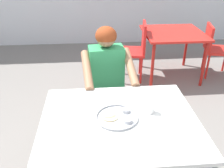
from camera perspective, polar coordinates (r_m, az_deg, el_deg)
name	(u,v)px	position (r m, az deg, el deg)	size (l,w,h in m)	color
table_foreground	(119,126)	(1.82, 1.72, -9.83)	(1.13, 0.92, 0.72)	white
thali_tray	(117,117)	(1.78, 1.25, -7.60)	(0.31, 0.31, 0.03)	#B7BABF
drinking_cup	(150,106)	(1.83, 8.83, -5.17)	(0.07, 0.07, 0.10)	white
chair_foreground	(105,84)	(2.71, -1.64, 0.04)	(0.45, 0.43, 0.83)	red
diner_foreground	(108,76)	(2.42, -1.02, 1.94)	(0.53, 0.58, 1.16)	#252525
table_background_red	(173,38)	(3.84, 14.02, 10.45)	(0.87, 0.86, 0.72)	red
chair_red_left	(136,47)	(3.69, 5.58, 8.45)	(0.47, 0.47, 0.88)	red
chair_red_right	(215,47)	(4.13, 22.77, 7.99)	(0.49, 0.49, 0.81)	red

